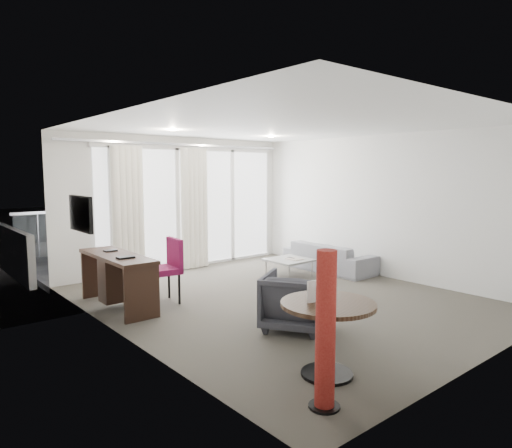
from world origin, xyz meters
TOP-DOWN VIEW (x-y plane):
  - floor at (0.00, 0.00)m, footprint 5.00×6.00m
  - ceiling at (0.00, 0.00)m, footprint 5.00×6.00m
  - wall_left at (-2.50, 0.00)m, footprint 0.00×6.00m
  - wall_right at (2.50, 0.00)m, footprint 0.00×6.00m
  - wall_front at (0.00, -3.00)m, footprint 5.00×0.00m
  - window_panel at (0.30, 2.98)m, footprint 4.00×0.02m
  - window_frame at (0.30, 2.97)m, footprint 4.10×0.06m
  - curtain_left at (-1.15, 2.82)m, footprint 0.60×0.20m
  - curtain_right at (0.25, 2.82)m, footprint 0.60×0.20m
  - curtain_track at (0.00, 2.82)m, footprint 4.80×0.04m
  - downlight_a at (-0.90, 1.60)m, footprint 0.12×0.12m
  - downlight_b at (1.20, 1.60)m, footprint 0.12×0.12m
  - desk at (-2.06, 1.19)m, footprint 0.51×1.63m
  - tv at (-2.46, 1.45)m, footprint 0.05×0.80m
  - desk_chair at (-1.48, 0.99)m, footprint 0.57×0.55m
  - round_table at (-1.44, -2.18)m, footprint 1.15×1.15m
  - menu_card at (-1.55, -2.09)m, footprint 0.11×0.04m
  - red_lamp at (-1.91, -2.57)m, footprint 0.27×0.27m
  - tub_armchair at (-0.75, -1.05)m, footprint 1.04×1.04m
  - coffee_table at (1.15, 1.03)m, footprint 0.73×0.73m
  - remote at (1.21, 1.03)m, footprint 0.05×0.17m
  - magazine at (1.21, 0.94)m, footprint 0.22×0.27m
  - sofa at (2.12, 0.90)m, footprint 0.73×1.86m
  - terrace_slab at (0.30, 4.50)m, footprint 5.60×3.00m
  - rattan_chair_a at (0.90, 4.72)m, footprint 0.62×0.62m
  - rattan_chair_b at (1.88, 4.08)m, footprint 0.75×0.75m
  - rattan_table at (1.51, 4.41)m, footprint 0.62×0.62m
  - balustrade at (0.30, 5.95)m, footprint 5.50×0.06m

SIDE VIEW (x-z plane):
  - terrace_slab at x=0.30m, z-range -0.12..0.00m
  - floor at x=0.00m, z-range 0.00..0.00m
  - coffee_table at x=1.15m, z-range 0.00..0.33m
  - rattan_table at x=1.51m, z-range 0.00..0.50m
  - sofa at x=2.12m, z-range 0.00..0.54m
  - tub_armchair at x=-0.75m, z-range 0.00..0.70m
  - round_table at x=-1.44m, z-range 0.00..0.71m
  - remote at x=1.21m, z-range 0.35..0.37m
  - magazine at x=1.21m, z-range 0.35..0.37m
  - desk at x=-2.06m, z-range 0.00..0.76m
  - rattan_chair_a at x=0.90m, z-range 0.00..0.76m
  - rattan_chair_b at x=1.88m, z-range 0.00..0.90m
  - desk_chair at x=-1.48m, z-range 0.00..0.95m
  - balustrade at x=0.30m, z-range -0.02..1.02m
  - red_lamp at x=-1.91m, z-range 0.00..1.31m
  - menu_card at x=-1.55m, z-range 0.62..0.82m
  - window_panel at x=0.30m, z-range 0.01..2.39m
  - curtain_left at x=-1.15m, z-range 0.01..2.39m
  - curtain_right at x=0.25m, z-range 0.01..2.39m
  - window_frame at x=0.30m, z-range -0.02..2.42m
  - wall_left at x=-2.50m, z-range 0.00..2.60m
  - wall_right at x=2.50m, z-range 0.00..2.60m
  - wall_front at x=0.00m, z-range 0.00..2.60m
  - tv at x=-2.46m, z-range 1.10..1.60m
  - curtain_track at x=0.00m, z-range 2.43..2.47m
  - downlight_a at x=-0.90m, z-range 2.58..2.60m
  - downlight_b at x=1.20m, z-range 2.58..2.60m
  - ceiling at x=0.00m, z-range 2.60..2.60m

